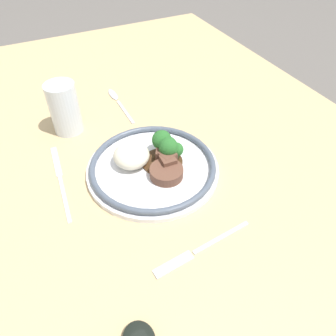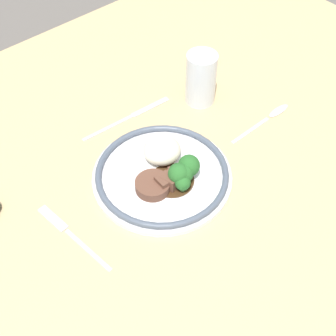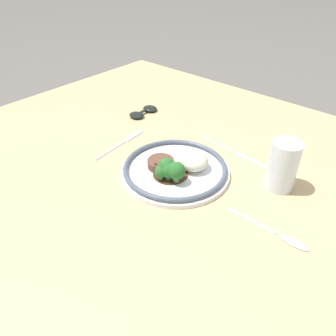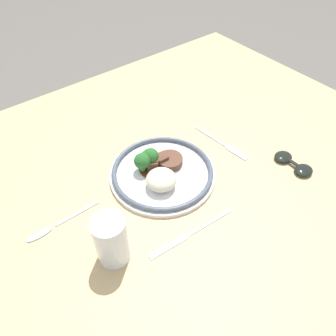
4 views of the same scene
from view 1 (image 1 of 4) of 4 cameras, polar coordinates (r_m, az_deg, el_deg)
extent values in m
plane|color=#5B5651|center=(0.71, -5.79, -1.67)|extent=(8.00, 8.00, 0.00)
cube|color=tan|center=(0.69, -5.93, -0.32)|extent=(1.45, 1.09, 0.05)
cylinder|color=white|center=(0.65, -2.65, -0.18)|extent=(0.26, 0.26, 0.01)
torus|color=#4C5666|center=(0.64, -2.68, 0.54)|extent=(0.25, 0.25, 0.01)
ellipsoid|color=beige|center=(0.64, -6.39, 2.20)|extent=(0.07, 0.07, 0.04)
cylinder|color=brown|center=(0.62, -0.27, -0.76)|extent=(0.06, 0.06, 0.02)
cylinder|color=#472D19|center=(0.66, -1.02, 1.10)|extent=(0.08, 0.08, 0.00)
cube|color=brown|center=(0.64, 0.01, 0.86)|extent=(0.03, 0.03, 0.03)
cube|color=brown|center=(0.64, -0.06, 1.62)|extent=(0.03, 0.03, 0.03)
cube|color=brown|center=(0.65, -0.48, 2.25)|extent=(0.03, 0.03, 0.03)
cube|color=brown|center=(0.65, -0.95, 2.26)|extent=(0.04, 0.04, 0.03)
cylinder|color=#568442|center=(0.66, 0.09, 2.07)|extent=(0.01, 0.01, 0.02)
sphere|color=#286628|center=(0.64, 0.09, 3.64)|extent=(0.04, 0.04, 0.04)
cylinder|color=#568442|center=(0.68, -1.06, 3.34)|extent=(0.01, 0.01, 0.02)
sphere|color=#286628|center=(0.66, -1.09, 4.90)|extent=(0.04, 0.04, 0.04)
cylinder|color=#568442|center=(0.66, 1.44, 2.09)|extent=(0.01, 0.01, 0.01)
sphere|color=#286628|center=(0.65, 1.47, 3.24)|extent=(0.03, 0.03, 0.03)
cylinder|color=#568442|center=(0.67, -0.01, 2.50)|extent=(0.01, 0.01, 0.01)
sphere|color=#286628|center=(0.65, -0.01, 3.93)|extent=(0.04, 0.04, 0.04)
cylinder|color=#F4AD19|center=(0.77, -17.25, 8.55)|extent=(0.06, 0.06, 0.07)
cylinder|color=silver|center=(0.76, -17.59, 9.89)|extent=(0.06, 0.06, 0.12)
cube|color=silver|center=(0.56, 9.28, -11.83)|extent=(0.02, 0.11, 0.00)
cube|color=silver|center=(0.52, 0.96, -16.44)|extent=(0.02, 0.07, 0.00)
cube|color=silver|center=(0.63, -17.61, -4.85)|extent=(0.13, 0.02, 0.00)
cube|color=silver|center=(0.71, -18.87, 1.11)|extent=(0.09, 0.02, 0.00)
cube|color=silver|center=(0.82, -7.44, 9.69)|extent=(0.11, 0.01, 0.00)
ellipsoid|color=silver|center=(0.90, -9.55, 12.53)|extent=(0.06, 0.02, 0.01)
camera|label=2|loc=(0.65, 80.24, 36.75)|focal=50.00mm
camera|label=3|loc=(1.08, 17.04, 43.01)|focal=35.00mm
camera|label=4|loc=(0.82, -61.12, 37.19)|focal=35.00mm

